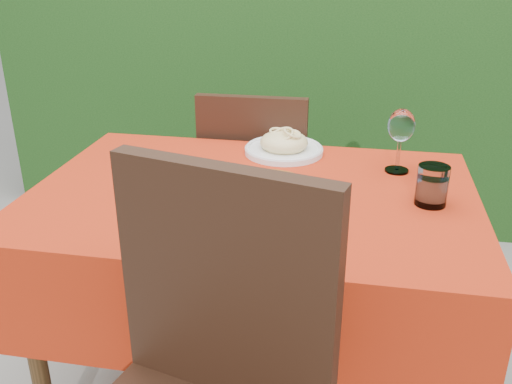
% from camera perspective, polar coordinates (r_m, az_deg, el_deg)
% --- Properties ---
extents(hedge, '(3.20, 0.55, 1.78)m').
position_cam_1_polar(hedge, '(3.06, 5.34, 14.58)').
color(hedge, black).
rests_on(hedge, ground).
extents(dining_table, '(1.26, 0.86, 0.75)m').
position_cam_1_polar(dining_table, '(1.69, -0.35, -4.60)').
color(dining_table, '#432B15').
rests_on(dining_table, ground).
extents(chair_far, '(0.41, 0.41, 0.90)m').
position_cam_1_polar(chair_far, '(2.26, 0.00, 0.69)').
color(chair_far, black).
rests_on(chair_far, ground).
extents(pizza_plate, '(0.39, 0.39, 0.06)m').
position_cam_1_polar(pizza_plate, '(1.52, 0.56, -0.48)').
color(pizza_plate, silver).
rests_on(pizza_plate, dining_table).
extents(pasta_plate, '(0.26, 0.26, 0.07)m').
position_cam_1_polar(pasta_plate, '(1.91, 2.81, 4.66)').
color(pasta_plate, silver).
rests_on(pasta_plate, dining_table).
extents(water_glass, '(0.08, 0.08, 0.11)m').
position_cam_1_polar(water_glass, '(1.59, 17.18, 0.45)').
color(water_glass, silver).
rests_on(water_glass, dining_table).
extents(wine_glass, '(0.08, 0.08, 0.20)m').
position_cam_1_polar(wine_glass, '(1.77, 14.31, 6.21)').
color(wine_glass, white).
rests_on(wine_glass, dining_table).
extents(fork, '(0.08, 0.16, 0.00)m').
position_cam_1_polar(fork, '(1.65, -11.55, 0.08)').
color(fork, '#ACADB3').
rests_on(fork, dining_table).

